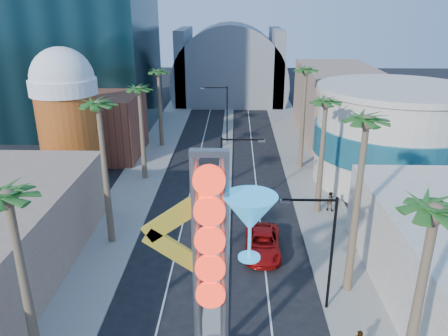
# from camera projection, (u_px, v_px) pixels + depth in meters

# --- Properties ---
(sidewalk_west) EXTENTS (5.00, 100.00, 0.15)m
(sidewalk_west) POSITION_uv_depth(u_px,v_px,m) (149.00, 163.00, 54.06)
(sidewalk_west) COLOR gray
(sidewalk_west) RESTS_ON ground
(sidewalk_east) EXTENTS (5.00, 100.00, 0.15)m
(sidewalk_east) POSITION_uv_depth(u_px,v_px,m) (303.00, 164.00, 53.59)
(sidewalk_east) COLOR gray
(sidewalk_east) RESTS_ON ground
(median) EXTENTS (1.60, 84.00, 0.15)m
(median) POSITION_uv_depth(u_px,v_px,m) (226.00, 156.00, 56.63)
(median) COLOR gray
(median) RESTS_ON ground
(brick_filler_west) EXTENTS (10.00, 10.00, 8.00)m
(brick_filler_west) POSITION_uv_depth(u_px,v_px,m) (101.00, 125.00, 55.63)
(brick_filler_west) COLOR brown
(brick_filler_west) RESTS_ON ground
(filler_east) EXTENTS (10.00, 20.00, 10.00)m
(filler_east) POSITION_uv_depth(u_px,v_px,m) (337.00, 102.00, 63.82)
(filler_east) COLOR #92715E
(filler_east) RESTS_ON ground
(beer_mug) EXTENTS (7.00, 7.00, 14.50)m
(beer_mug) POSITION_uv_depth(u_px,v_px,m) (66.00, 110.00, 46.82)
(beer_mug) COLOR #A94916
(beer_mug) RESTS_ON ground
(turquoise_building) EXTENTS (16.60, 16.60, 10.60)m
(turquoise_building) POSITION_uv_depth(u_px,v_px,m) (392.00, 136.00, 46.86)
(turquoise_building) COLOR #B8B19B
(turquoise_building) RESTS_ON ground
(canopy) EXTENTS (22.00, 16.00, 22.00)m
(canopy) POSITION_uv_depth(u_px,v_px,m) (230.00, 79.00, 86.88)
(canopy) COLOR slate
(canopy) RESTS_ON ground
(neon_sign) EXTENTS (6.53, 2.60, 12.55)m
(neon_sign) POSITION_uv_depth(u_px,v_px,m) (227.00, 252.00, 21.30)
(neon_sign) COLOR gray
(neon_sign) RESTS_ON ground
(streetlight_0) EXTENTS (3.79, 0.25, 8.00)m
(streetlight_0) POSITION_uv_depth(u_px,v_px,m) (228.00, 171.00, 38.09)
(streetlight_0) COLOR black
(streetlight_0) RESTS_ON ground
(streetlight_1) EXTENTS (3.79, 0.25, 8.00)m
(streetlight_1) POSITION_uv_depth(u_px,v_px,m) (223.00, 109.00, 60.54)
(streetlight_1) COLOR black
(streetlight_1) RESTS_ON ground
(streetlight_2) EXTENTS (3.45, 0.25, 8.00)m
(streetlight_2) POSITION_uv_depth(u_px,v_px,m) (325.00, 244.00, 26.74)
(streetlight_2) COLOR black
(streetlight_2) RESTS_ON ground
(palm_0) EXTENTS (2.40, 2.40, 11.70)m
(palm_0) POSITION_uv_depth(u_px,v_px,m) (10.00, 210.00, 19.72)
(palm_0) COLOR brown
(palm_0) RESTS_ON ground
(palm_1) EXTENTS (2.40, 2.40, 12.70)m
(palm_1) POSITION_uv_depth(u_px,v_px,m) (99.00, 115.00, 32.48)
(palm_1) COLOR brown
(palm_1) RESTS_ON ground
(palm_2) EXTENTS (2.40, 2.40, 11.20)m
(palm_2) POSITION_uv_depth(u_px,v_px,m) (139.00, 96.00, 46.03)
(palm_2) COLOR brown
(palm_2) RESTS_ON ground
(palm_3) EXTENTS (2.40, 2.40, 11.20)m
(palm_3) POSITION_uv_depth(u_px,v_px,m) (158.00, 77.00, 57.24)
(palm_3) COLOR brown
(palm_3) RESTS_ON ground
(palm_4) EXTENTS (2.40, 2.40, 12.20)m
(palm_4) POSITION_uv_depth(u_px,v_px,m) (432.00, 228.00, 17.24)
(palm_4) COLOR brown
(palm_4) RESTS_ON ground
(palm_5) EXTENTS (2.40, 2.40, 13.20)m
(palm_5) POSITION_uv_depth(u_px,v_px,m) (365.00, 134.00, 26.26)
(palm_5) COLOR brown
(palm_5) RESTS_ON ground
(palm_6) EXTENTS (2.40, 2.40, 11.70)m
(palm_6) POSITION_uv_depth(u_px,v_px,m) (325.00, 110.00, 37.95)
(palm_6) COLOR brown
(palm_6) RESTS_ON ground
(palm_7) EXTENTS (2.40, 2.40, 12.70)m
(palm_7) POSITION_uv_depth(u_px,v_px,m) (306.00, 77.00, 48.84)
(palm_7) COLOR brown
(palm_7) RESTS_ON ground
(red_pickup) EXTENTS (3.06, 6.14, 1.67)m
(red_pickup) POSITION_uv_depth(u_px,v_px,m) (263.00, 243.00, 34.59)
(red_pickup) COLOR #A30D0C
(red_pickup) RESTS_ON ground
(pedestrian_b) EXTENTS (1.13, 1.04, 1.89)m
(pedestrian_b) POSITION_uv_depth(u_px,v_px,m) (330.00, 201.00, 41.30)
(pedestrian_b) COLOR gray
(pedestrian_b) RESTS_ON sidewalk_east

